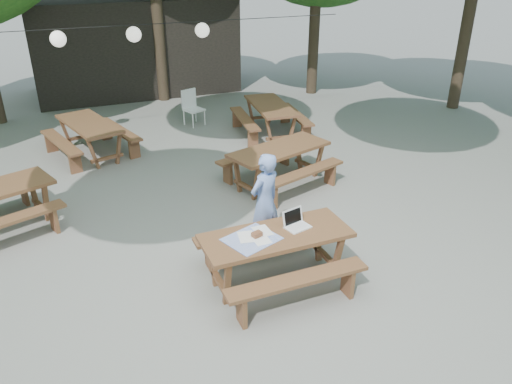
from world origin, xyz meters
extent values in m
plane|color=slate|center=(0.00, 0.00, 0.00)|extent=(80.00, 80.00, 0.00)
cube|color=black|center=(0.50, 10.50, 1.40)|extent=(6.00, 3.00, 2.80)
cube|color=brown|center=(0.32, -0.61, 0.72)|extent=(2.00, 0.80, 0.06)
cube|color=brown|center=(0.32, -1.26, 0.45)|extent=(1.90, 0.28, 0.05)
cube|color=brown|center=(0.32, 0.04, 0.45)|extent=(1.90, 0.28, 0.05)
cube|color=brown|center=(0.32, -0.61, 0.34)|extent=(1.70, 0.70, 0.69)
cube|color=brown|center=(-3.14, 1.72, 0.45)|extent=(1.88, 0.92, 0.05)
cube|color=brown|center=(1.69, 2.23, 0.72)|extent=(2.15, 1.36, 0.06)
cube|color=brown|center=(1.88, 1.61, 0.45)|extent=(1.90, 0.83, 0.05)
cube|color=brown|center=(1.49, 2.85, 0.45)|extent=(1.90, 0.83, 0.05)
cube|color=brown|center=(1.69, 2.23, 0.34)|extent=(1.83, 1.17, 0.69)
cube|color=brown|center=(-1.49, 5.18, 0.72)|extent=(1.31, 2.14, 0.06)
cube|color=brown|center=(-0.87, 5.36, 0.45)|extent=(0.78, 1.91, 0.05)
cube|color=brown|center=(-2.12, 5.01, 0.45)|extent=(0.78, 1.91, 0.05)
cube|color=brown|center=(-1.49, 5.18, 0.34)|extent=(1.13, 1.83, 0.69)
cube|color=brown|center=(2.71, 4.93, 0.72)|extent=(1.03, 2.08, 0.06)
cube|color=brown|center=(3.35, 4.86, 0.45)|extent=(0.50, 1.92, 0.05)
cube|color=brown|center=(2.06, 5.01, 0.45)|extent=(0.50, 1.92, 0.05)
cube|color=brown|center=(2.71, 4.93, 0.34)|extent=(0.89, 1.77, 0.69)
imported|color=#7A98E0|center=(0.54, 0.28, 0.76)|extent=(0.65, 0.55, 1.52)
cube|color=white|center=(1.18, 6.33, 0.40)|extent=(0.57, 0.57, 0.04)
cube|color=white|center=(1.11, 6.52, 0.66)|extent=(0.43, 0.19, 0.48)
cube|color=white|center=(1.18, 6.33, 0.19)|extent=(0.54, 0.54, 0.38)
cube|color=white|center=(0.65, -0.58, 0.76)|extent=(0.38, 0.30, 0.02)
cube|color=white|center=(0.63, -0.47, 0.88)|extent=(0.33, 0.14, 0.23)
cube|color=black|center=(0.63, -0.47, 0.88)|extent=(0.28, 0.11, 0.19)
cube|color=blue|center=(-0.03, -0.61, 0.75)|extent=(0.80, 0.74, 0.01)
cube|color=white|center=(0.07, -0.66, 0.76)|extent=(0.22, 0.30, 0.00)
cube|color=white|center=(0.17, -0.49, 0.76)|extent=(0.22, 0.30, 0.00)
cube|color=white|center=(-0.08, -0.55, 0.76)|extent=(0.26, 0.33, 0.00)
cube|color=brown|center=(0.05, -0.59, 0.80)|extent=(0.15, 0.12, 0.06)
cylinder|color=black|center=(0.50, 6.00, 2.60)|extent=(9.00, 0.02, 0.02)
sphere|color=white|center=(-1.80, 6.00, 2.40)|extent=(0.34, 0.34, 0.34)
sphere|color=white|center=(-0.20, 6.00, 2.40)|extent=(0.34, 0.34, 0.34)
sphere|color=white|center=(1.40, 6.00, 2.40)|extent=(0.34, 0.34, 0.34)
cylinder|color=#2D2319|center=(1.00, 9.00, 2.31)|extent=(0.32, 0.32, 4.62)
cylinder|color=#2D2319|center=(5.50, 8.00, 2.26)|extent=(0.32, 0.32, 4.52)
cylinder|color=#2D2319|center=(8.50, 5.00, 2.42)|extent=(0.32, 0.32, 4.83)
camera|label=1|loc=(-2.11, -5.75, 4.17)|focal=35.00mm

